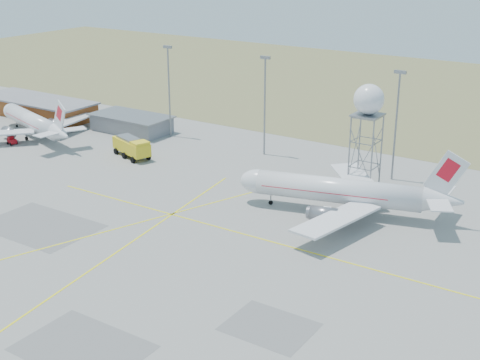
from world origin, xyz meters
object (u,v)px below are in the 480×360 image
Objects in this scene: airliner_far at (34,122)px; baggage_tug at (12,141)px; radar_tower at (367,132)px; fire_truck at (132,148)px; airliner_main at (342,191)px.

baggage_tug is at bearing 109.72° from airliner_far.
radar_tower is 48.87m from fire_truck.
radar_tower is 78.01m from baggage_tug.
radar_tower is at bearing 29.87° from fire_truck.
airliner_far is 76.85m from radar_tower.
airliner_far is 28.65m from fire_truck.
airliner_far reaches higher than baggage_tug.
radar_tower reaches higher than airliner_main.
airliner_main is at bearing -164.65° from airliner_far.
airliner_main reaches higher than baggage_tug.
airliner_far is at bearing -16.91° from airliner_main.
airliner_main is 15.20× the size of baggage_tug.
airliner_far is (-77.35, 2.68, -0.37)m from airliner_main.
radar_tower is 1.77× the size of fire_truck.
airliner_main is 3.33× the size of fire_truck.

